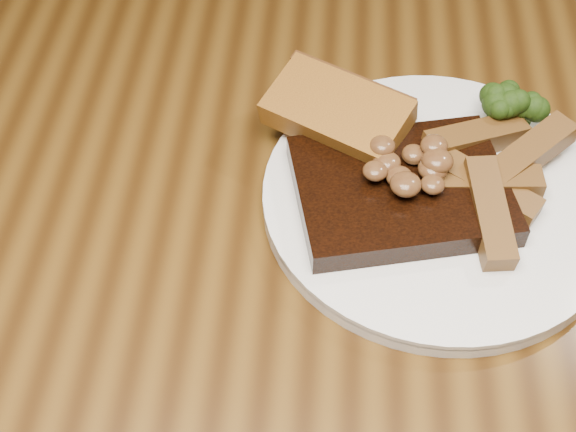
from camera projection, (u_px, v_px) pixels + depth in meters
name	position (u px, v px, depth m)	size (l,w,h in m)	color
dining_table	(295.00, 317.00, 0.71)	(1.60, 0.90, 0.75)	#4C310F
plate	(437.00, 200.00, 0.66)	(0.29, 0.29, 0.01)	white
steak	(401.00, 192.00, 0.65)	(0.17, 0.13, 0.02)	black
steak_bone	(401.00, 251.00, 0.61)	(0.14, 0.01, 0.02)	#B7AF8E
mushroom_pile	(408.00, 167.00, 0.63)	(0.07, 0.07, 0.03)	brown
garlic_bread	(336.00, 130.00, 0.69)	(0.12, 0.06, 0.03)	#9A621C
potato_wedges	(519.00, 182.00, 0.65)	(0.12, 0.12, 0.02)	brown
broccoli_cluster	(506.00, 110.00, 0.69)	(0.06, 0.06, 0.04)	#21390D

